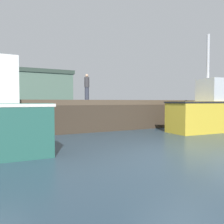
% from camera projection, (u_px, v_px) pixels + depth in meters
% --- Properties ---
extents(ground, '(120.00, 160.00, 0.10)m').
position_uv_depth(ground, '(184.00, 156.00, 6.58)').
color(ground, '#283D4C').
extents(pier, '(13.28, 6.57, 1.56)m').
position_uv_depth(pier, '(122.00, 104.00, 15.00)').
color(pier, brown).
rests_on(pier, ground).
extents(fishing_boat_near_right, '(4.11, 1.78, 4.71)m').
position_uv_depth(fishing_boat_near_right, '(208.00, 111.00, 11.40)').
color(fishing_boat_near_right, gold).
rests_on(fishing_boat_near_right, ground).
extents(rowboat, '(1.66, 1.26, 0.47)m').
position_uv_depth(rowboat, '(201.00, 125.00, 12.62)').
color(rowboat, silver).
rests_on(rowboat, ground).
extents(dockworker, '(0.34, 0.34, 1.78)m').
position_uv_depth(dockworker, '(87.00, 87.00, 15.87)').
color(dockworker, '#2D3342').
rests_on(dockworker, pier).
extents(warehouse, '(10.70, 6.08, 5.61)m').
position_uv_depth(warehouse, '(29.00, 92.00, 31.27)').
color(warehouse, '#4C6656').
rests_on(warehouse, ground).
extents(mooring_buoy_foreground, '(0.42, 0.42, 0.62)m').
position_uv_depth(mooring_buoy_foreground, '(5.00, 139.00, 7.41)').
color(mooring_buoy_foreground, red).
rests_on(mooring_buoy_foreground, ground).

